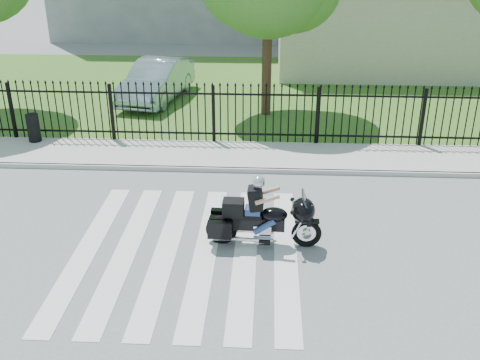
{
  "coord_description": "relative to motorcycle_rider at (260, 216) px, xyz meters",
  "views": [
    {
      "loc": [
        1.6,
        -9.56,
        5.99
      ],
      "look_at": [
        1.02,
        1.33,
        1.0
      ],
      "focal_mm": 42.0,
      "sensor_mm": 36.0,
      "label": 1
    }
  ],
  "objects": [
    {
      "name": "parked_car",
      "position": [
        -4.01,
        10.11,
        0.1
      ],
      "size": [
        2.29,
        4.6,
        1.45
      ],
      "primitive_type": "imported",
      "rotation": [
        0.0,
        0.0,
        -0.18
      ],
      "color": "#8FA3B4",
      "rests_on": "grass_strip"
    },
    {
      "name": "motorcycle_rider",
      "position": [
        0.0,
        0.0,
        0.0
      ],
      "size": [
        2.36,
        0.73,
        1.56
      ],
      "rotation": [
        0.0,
        0.0,
        -0.03
      ],
      "color": "black",
      "rests_on": "ground"
    },
    {
      "name": "grass_strip",
      "position": [
        -1.48,
        11.62,
        -0.63
      ],
      "size": [
        40.0,
        12.0,
        0.02
      ],
      "primitive_type": "cube",
      "color": "#396121",
      "rests_on": "ground"
    },
    {
      "name": "litter_bin",
      "position": [
        -6.78,
        5.32,
        -0.11
      ],
      "size": [
        0.47,
        0.47,
        0.82
      ],
      "primitive_type": "cylinder",
      "rotation": [
        0.0,
        0.0,
        -0.36
      ],
      "color": "black",
      "rests_on": "sidewalk"
    },
    {
      "name": "sidewalk",
      "position": [
        -1.48,
        4.62,
        -0.58
      ],
      "size": [
        40.0,
        2.0,
        0.12
      ],
      "primitive_type": "cube",
      "color": "#ADAAA3",
      "rests_on": "ground"
    },
    {
      "name": "curb",
      "position": [
        -1.48,
        3.62,
        -0.58
      ],
      "size": [
        40.0,
        0.12,
        0.12
      ],
      "primitive_type": "cube",
      "color": "#ADAAA3",
      "rests_on": "ground"
    },
    {
      "name": "ground",
      "position": [
        -1.48,
        -0.38,
        -0.64
      ],
      "size": [
        120.0,
        120.0,
        0.0
      ],
      "primitive_type": "plane",
      "color": "slate",
      "rests_on": "ground"
    },
    {
      "name": "iron_fence",
      "position": [
        -1.48,
        5.62,
        0.26
      ],
      "size": [
        26.0,
        0.04,
        1.8
      ],
      "color": "black",
      "rests_on": "ground"
    },
    {
      "name": "crosswalk",
      "position": [
        -1.48,
        -0.38,
        -0.63
      ],
      "size": [
        5.0,
        5.5,
        0.01
      ],
      "primitive_type": null,
      "color": "silver",
      "rests_on": "ground"
    },
    {
      "name": "building_low",
      "position": [
        5.52,
        15.62,
        1.11
      ],
      "size": [
        10.0,
        6.0,
        3.5
      ],
      "primitive_type": "cube",
      "color": "beige",
      "rests_on": "ground"
    }
  ]
}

